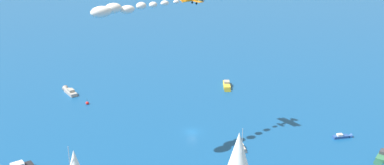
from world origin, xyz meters
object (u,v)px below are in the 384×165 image
motorboat_outer_ring_a (69,91)px  marker_buoy (87,103)px  motorboat_mid_cluster (242,148)px  motorboat_trailing (382,157)px  motorboat_outer_ring_b (343,136)px  sailboat_ahead (239,155)px  motorboat_inshore (227,86)px

motorboat_outer_ring_a → marker_buoy: motorboat_outer_ring_a is taller
motorboat_mid_cluster → marker_buoy: marker_buoy is taller
motorboat_outer_ring_a → marker_buoy: (9.65, -9.27, -0.30)m
motorboat_trailing → marker_buoy: size_ratio=3.94×
motorboat_trailing → motorboat_outer_ring_a: bearing=159.3°
motorboat_outer_ring_b → motorboat_outer_ring_a: bearing=164.3°
motorboat_mid_cluster → sailboat_ahead: bearing=-94.2°
motorboat_trailing → motorboat_outer_ring_a: (-97.19, 36.75, 0.04)m
motorboat_mid_cluster → motorboat_outer_ring_b: (28.41, 10.05, 0.05)m
motorboat_inshore → sailboat_ahead: (4.76, -60.98, 5.56)m
motorboat_mid_cluster → marker_buoy: size_ratio=2.45×
marker_buoy → motorboat_outer_ring_a: bearing=136.2°
sailboat_ahead → marker_buoy: size_ratio=6.56×
motorboat_inshore → motorboat_outer_ring_a: (-55.56, -11.11, -0.03)m
motorboat_trailing → motorboat_outer_ring_b: motorboat_trailing is taller
motorboat_mid_cluster → marker_buoy: bearing=153.4°
motorboat_inshore → motorboat_mid_cluster: 46.71m
motorboat_inshore → motorboat_outer_ring_a: size_ratio=1.16×
motorboat_inshore → marker_buoy: 50.23m
motorboat_outer_ring_b → marker_buoy: size_ratio=2.74×
motorboat_trailing → marker_buoy: bearing=162.6°
motorboat_trailing → marker_buoy: (-87.54, 27.48, -0.26)m
motorboat_mid_cluster → motorboat_outer_ring_b: 30.14m
motorboat_trailing → motorboat_outer_ring_a: 103.90m
motorboat_mid_cluster → motorboat_outer_ring_a: motorboat_outer_ring_a is taller
motorboat_outer_ring_a → motorboat_outer_ring_b: size_ratio=1.41×
sailboat_ahead → motorboat_outer_ring_b: 38.90m
motorboat_trailing → sailboat_ahead: sailboat_ahead is taller
motorboat_inshore → motorboat_outer_ring_b: 49.91m
sailboat_ahead → motorboat_outer_ring_b: size_ratio=2.39×
motorboat_inshore → marker_buoy: bearing=-156.1°
motorboat_outer_ring_a → motorboat_trailing: bearing=-20.7°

